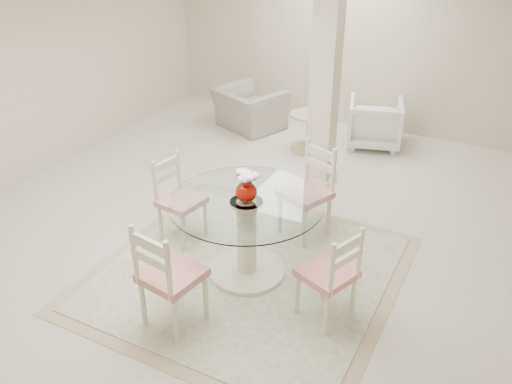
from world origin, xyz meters
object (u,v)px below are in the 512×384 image
at_px(dining_chair_south, 165,271).
at_px(side_table, 308,133).
at_px(recliner_taupe, 249,109).
at_px(dining_table, 247,238).
at_px(dining_chair_north, 310,185).
at_px(red_vase, 246,186).
at_px(dining_chair_east, 333,269).
at_px(dining_chair_west, 176,193).
at_px(armchair_white, 375,123).
at_px(column, 325,84).

relative_size(dining_chair_south, side_table, 2.04).
height_order(dining_chair_south, recliner_taupe, dining_chair_south).
distance_m(dining_table, dining_chair_north, 1.04).
xyz_separation_m(dining_chair_south, side_table, (-0.37, 4.09, -0.35)).
distance_m(dining_chair_south, side_table, 4.12).
bearing_deg(red_vase, dining_chair_north, 75.60).
height_order(dining_chair_east, dining_chair_west, dining_chair_east).
xyz_separation_m(red_vase, recliner_taupe, (-1.81, 3.45, -0.69)).
relative_size(armchair_white, side_table, 1.37).
xyz_separation_m(dining_chair_north, dining_chair_west, (-1.25, -0.75, -0.06)).
height_order(dining_table, dining_chair_west, dining_chair_west).
distance_m(dining_chair_west, recliner_taupe, 3.32).
relative_size(dining_chair_south, armchair_white, 1.49).
bearing_deg(dining_chair_east, dining_chair_north, -128.36).
relative_size(dining_chair_west, armchair_white, 1.35).
height_order(dining_chair_west, armchair_white, dining_chair_west).
relative_size(dining_chair_east, armchair_white, 1.36).
distance_m(recliner_taupe, armchair_white, 2.03).
relative_size(dining_chair_south, recliner_taupe, 1.16).
bearing_deg(dining_chair_south, red_vase, -95.00).
xyz_separation_m(dining_chair_east, dining_chair_north, (-0.73, 1.25, 0.05)).
bearing_deg(armchair_white, column, 62.81).
bearing_deg(dining_chair_east, dining_chair_south, -37.54).
distance_m(column, dining_chair_east, 2.79).
bearing_deg(dining_chair_north, dining_chair_south, -83.09).
bearing_deg(side_table, recliner_taupe, 163.12).
bearing_deg(dining_chair_east, red_vase, -83.09).
bearing_deg(dining_chair_west, dining_chair_east, -94.09).
relative_size(dining_table, dining_chair_north, 1.26).
bearing_deg(dining_table, recliner_taupe, 117.62).
distance_m(red_vase, dining_chair_north, 1.10).
bearing_deg(red_vase, dining_table, 146.31).
relative_size(red_vase, dining_chair_south, 0.27).
bearing_deg(dining_chair_south, column, -83.89).
xyz_separation_m(column, dining_chair_south, (-0.16, -3.20, -0.73)).
bearing_deg(dining_chair_north, recliner_taupe, 151.13).
bearing_deg(red_vase, dining_chair_south, -103.99).
distance_m(column, recliner_taupe, 2.36).
bearing_deg(side_table, dining_table, -78.84).
bearing_deg(dining_chair_east, armchair_white, -147.39).
height_order(column, dining_chair_east, column).
bearing_deg(dining_chair_north, dining_table, -83.54).
bearing_deg(dining_chair_west, dining_chair_north, -48.92).
height_order(dining_chair_east, armchair_white, dining_chair_east).
bearing_deg(dining_table, dining_chair_east, -14.63).
height_order(column, dining_table, column).
bearing_deg(dining_chair_south, recliner_taupe, -61.66).
xyz_separation_m(dining_table, dining_chair_north, (0.26, 0.99, 0.18)).
xyz_separation_m(dining_chair_west, side_table, (0.38, 2.84, -0.29)).
height_order(dining_chair_north, dining_chair_west, dining_chair_north).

